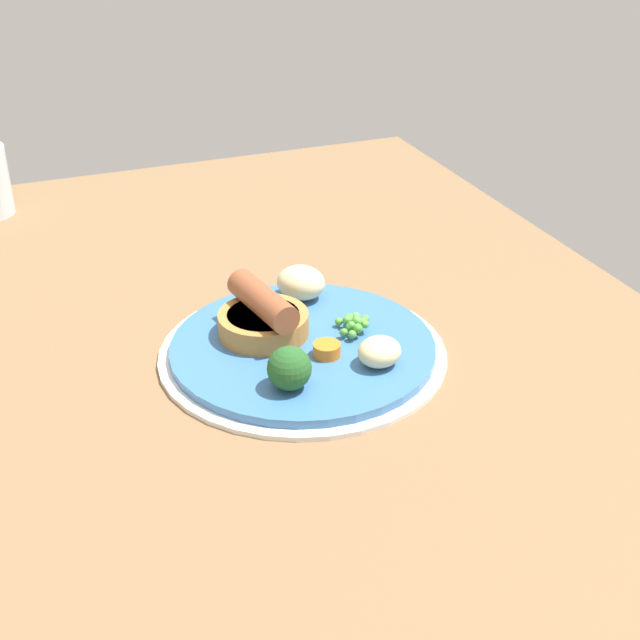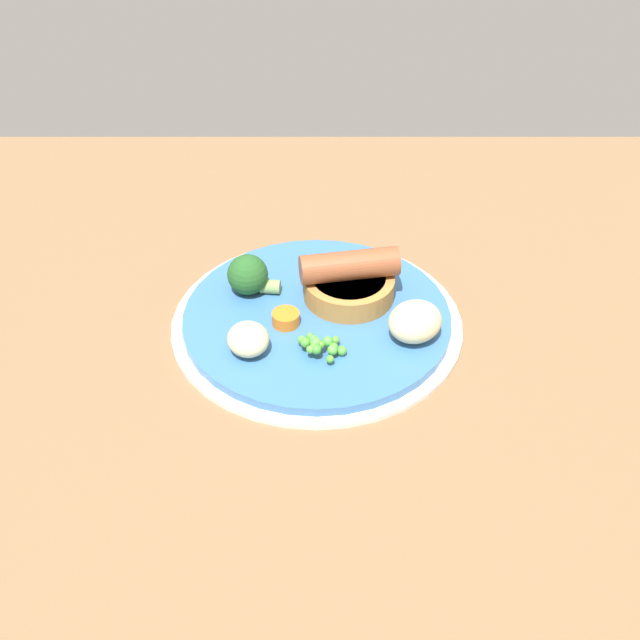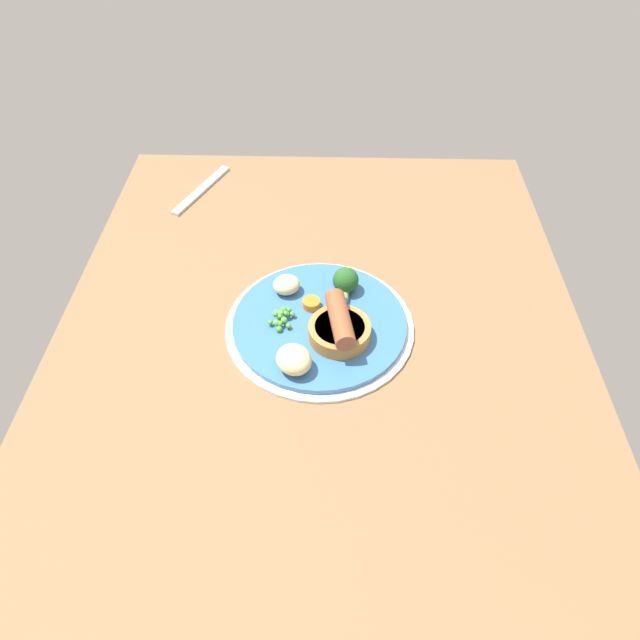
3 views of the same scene
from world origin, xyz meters
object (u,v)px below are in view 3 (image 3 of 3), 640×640
at_px(pea_pile, 282,316).
at_px(broccoli_floret_near, 346,281).
at_px(potato_chunk_1, 287,285).
at_px(potato_chunk_0, 294,360).
at_px(carrot_slice_2, 311,304).
at_px(dinner_plate, 317,324).
at_px(fork, 202,190).
at_px(sausage_pudding, 340,328).

xyz_separation_m(pea_pile, broccoli_floret_near, (-0.07, 0.10, 0.01)).
bearing_deg(potato_chunk_1, potato_chunk_0, 7.66).
distance_m(potato_chunk_1, carrot_slice_2, 0.05).
bearing_deg(pea_pile, broccoli_floret_near, 126.49).
bearing_deg(dinner_plate, carrot_slice_2, -162.05).
height_order(potato_chunk_1, carrot_slice_2, potato_chunk_1).
bearing_deg(potato_chunk_0, potato_chunk_1, -172.34).
bearing_deg(potato_chunk_0, broccoli_floret_near, 155.94).
relative_size(carrot_slice_2, fork, 0.15).
height_order(dinner_plate, sausage_pudding, sausage_pudding).
distance_m(pea_pile, broccoli_floret_near, 0.12).
relative_size(broccoli_floret_near, potato_chunk_1, 1.25).
relative_size(potato_chunk_0, potato_chunk_1, 1.25).
bearing_deg(carrot_slice_2, dinner_plate, 17.95).
relative_size(sausage_pudding, broccoli_floret_near, 1.89).
relative_size(sausage_pudding, potato_chunk_0, 1.90).
relative_size(broccoli_floret_near, carrot_slice_2, 1.99).
relative_size(pea_pile, carrot_slice_2, 1.71).
bearing_deg(carrot_slice_2, fork, -145.27).
bearing_deg(carrot_slice_2, potato_chunk_1, -129.66).
xyz_separation_m(sausage_pudding, broccoli_floret_near, (-0.10, 0.01, 0.00)).
bearing_deg(potato_chunk_1, fork, -147.56).
distance_m(pea_pile, potato_chunk_0, 0.09).
bearing_deg(broccoli_floret_near, carrot_slice_2, 131.94).
bearing_deg(carrot_slice_2, pea_pile, -53.03).
distance_m(sausage_pudding, fork, 0.48).
relative_size(pea_pile, fork, 0.25).
distance_m(dinner_plate, carrot_slice_2, 0.03).
xyz_separation_m(dinner_plate, potato_chunk_0, (0.09, -0.03, 0.03)).
height_order(potato_chunk_0, fork, potato_chunk_0).
xyz_separation_m(broccoli_floret_near, carrot_slice_2, (0.04, -0.05, -0.01)).
bearing_deg(dinner_plate, pea_pile, -87.17).
relative_size(dinner_plate, broccoli_floret_near, 5.36).
bearing_deg(broccoli_floret_near, potato_chunk_1, 98.82).
bearing_deg(dinner_plate, fork, -146.47).
relative_size(sausage_pudding, potato_chunk_1, 2.36).
relative_size(dinner_plate, fork, 1.59).
height_order(dinner_plate, carrot_slice_2, carrot_slice_2).
height_order(dinner_plate, potato_chunk_0, potato_chunk_0).
distance_m(sausage_pudding, carrot_slice_2, 0.08).
bearing_deg(fork, dinner_plate, 57.58).
xyz_separation_m(sausage_pudding, fork, (-0.39, -0.27, -0.03)).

